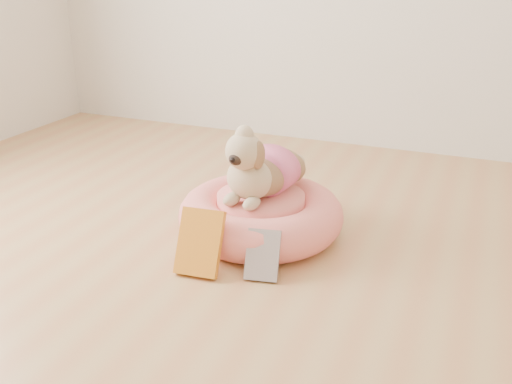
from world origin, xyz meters
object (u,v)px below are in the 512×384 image
at_px(dog, 261,157).
at_px(book_yellow, 200,242).
at_px(pet_bed, 261,215).
at_px(book_white, 263,255).

height_order(dog, book_yellow, dog).
height_order(pet_bed, book_yellow, book_yellow).
relative_size(pet_bed, book_white, 3.68).
relative_size(pet_bed, dog, 1.53).
bearing_deg(dog, book_white, -59.28).
relative_size(pet_bed, book_yellow, 2.79).
distance_m(pet_bed, book_yellow, 0.36).
bearing_deg(dog, pet_bed, -8.50).
bearing_deg(pet_bed, book_yellow, -103.66).
bearing_deg(book_yellow, dog, 71.15).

